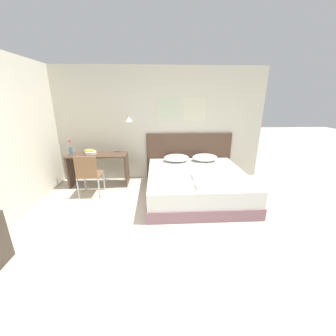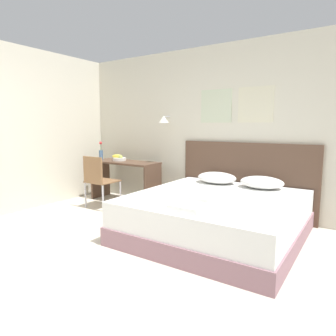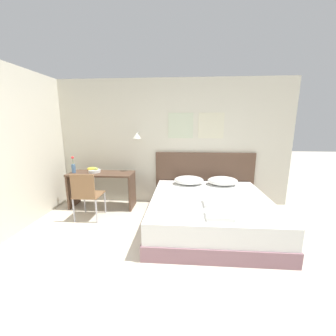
% 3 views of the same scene
% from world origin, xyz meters
% --- Properties ---
extents(ground_plane, '(24.00, 24.00, 0.00)m').
position_xyz_m(ground_plane, '(0.00, 0.00, 0.00)').
color(ground_plane, beige).
extents(wall_back, '(5.31, 0.31, 2.65)m').
position_xyz_m(wall_back, '(0.01, 2.90, 1.33)').
color(wall_back, beige).
rests_on(wall_back, ground_plane).
extents(bed, '(1.99, 2.06, 0.53)m').
position_xyz_m(bed, '(0.88, 1.78, 0.26)').
color(bed, gray).
rests_on(bed, ground_plane).
extents(headboard, '(2.11, 0.06, 1.14)m').
position_xyz_m(headboard, '(0.88, 2.84, 0.57)').
color(headboard, brown).
rests_on(headboard, ground_plane).
extents(pillow_left, '(0.60, 0.44, 0.17)m').
position_xyz_m(pillow_left, '(0.54, 2.54, 0.61)').
color(pillow_left, white).
rests_on(pillow_left, bed).
extents(pillow_right, '(0.60, 0.44, 0.17)m').
position_xyz_m(pillow_right, '(1.22, 2.54, 0.61)').
color(pillow_right, white).
rests_on(pillow_right, bed).
extents(folded_towel_near_foot, '(0.26, 0.33, 0.06)m').
position_xyz_m(folded_towel_near_foot, '(0.87, 1.47, 0.56)').
color(folded_towel_near_foot, white).
rests_on(folded_towel_near_foot, bed).
extents(folded_towel_mid_bed, '(0.35, 0.28, 0.06)m').
position_xyz_m(folded_towel_mid_bed, '(0.90, 1.02, 0.56)').
color(folded_towel_mid_bed, white).
rests_on(folded_towel_mid_bed, bed).
extents(desk, '(1.32, 0.51, 0.74)m').
position_xyz_m(desk, '(-1.28, 2.50, 0.53)').
color(desk, brown).
rests_on(desk, ground_plane).
extents(desk_chair, '(0.46, 0.46, 0.89)m').
position_xyz_m(desk_chair, '(-1.32, 1.87, 0.53)').
color(desk_chair, '#8E6642').
rests_on(desk_chair, ground_plane).
extents(fruit_bowl, '(0.28, 0.24, 0.11)m').
position_xyz_m(fruit_bowl, '(-1.44, 2.52, 0.79)').
color(fruit_bowl, silver).
rests_on(fruit_bowl, desk).
extents(flower_vase, '(0.08, 0.08, 0.35)m').
position_xyz_m(flower_vase, '(-1.84, 2.46, 0.87)').
color(flower_vase, '#4C7099').
rests_on(flower_vase, desk).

